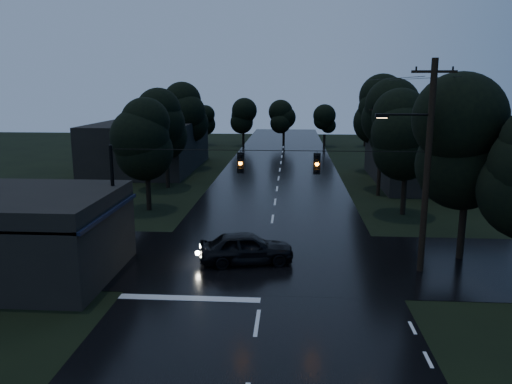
# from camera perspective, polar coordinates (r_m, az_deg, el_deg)

# --- Properties ---
(main_road) EXTENTS (12.00, 120.00, 0.02)m
(main_road) POSITION_cam_1_polar(r_m,az_deg,el_deg) (43.25, 2.41, 0.34)
(main_road) COLOR black
(main_road) RESTS_ON ground
(cross_street) EXTENTS (60.00, 9.00, 0.02)m
(cross_street) POSITION_cam_1_polar(r_m,az_deg,el_deg) (25.90, 1.21, -7.77)
(cross_street) COLOR black
(cross_street) RESTS_ON ground
(building_far_right) EXTENTS (10.00, 14.00, 4.40)m
(building_far_right) POSITION_cam_1_polar(r_m,az_deg,el_deg) (48.52, 19.38, 3.59)
(building_far_right) COLOR black
(building_far_right) RESTS_ON ground
(building_far_left) EXTENTS (10.00, 16.00, 5.00)m
(building_far_left) POSITION_cam_1_polar(r_m,az_deg,el_deg) (54.85, -12.08, 5.23)
(building_far_left) COLOR black
(building_far_left) RESTS_ON ground
(utility_pole_main) EXTENTS (3.50, 0.30, 10.00)m
(utility_pole_main) POSITION_cam_1_polar(r_m,az_deg,el_deg) (24.40, 18.82, 3.10)
(utility_pole_main) COLOR black
(utility_pole_main) RESTS_ON ground
(utility_pole_far) EXTENTS (2.00, 0.30, 7.50)m
(utility_pole_far) POSITION_cam_1_polar(r_m,az_deg,el_deg) (41.24, 14.02, 4.88)
(utility_pole_far) COLOR black
(utility_pole_far) RESTS_ON ground
(anchor_pole_left) EXTENTS (0.18, 0.18, 6.00)m
(anchor_pole_left) POSITION_cam_1_polar(r_m,az_deg,el_deg) (25.56, -15.93, -1.50)
(anchor_pole_left) COLOR black
(anchor_pole_left) RESTS_ON ground
(span_signals) EXTENTS (15.00, 0.37, 1.12)m
(span_signals) POSITION_cam_1_polar(r_m,az_deg,el_deg) (23.60, 2.49, 3.41)
(span_signals) COLOR black
(span_signals) RESTS_ON ground
(tree_corner_near) EXTENTS (4.48, 4.48, 9.44)m
(tree_corner_near) POSITION_cam_1_polar(r_m,az_deg,el_deg) (26.96, 23.22, 5.14)
(tree_corner_near) COLOR black
(tree_corner_near) RESTS_ON ground
(tree_left_a) EXTENTS (3.92, 3.92, 8.26)m
(tree_left_a) POSITION_cam_1_polar(r_m,az_deg,el_deg) (35.99, -12.47, 6.14)
(tree_left_a) COLOR black
(tree_left_a) RESTS_ON ground
(tree_left_b) EXTENTS (4.20, 4.20, 8.85)m
(tree_left_b) POSITION_cam_1_polar(r_m,az_deg,el_deg) (43.80, -10.29, 7.73)
(tree_left_b) COLOR black
(tree_left_b) RESTS_ON ground
(tree_left_c) EXTENTS (4.48, 4.48, 9.44)m
(tree_left_c) POSITION_cam_1_polar(r_m,az_deg,el_deg) (53.63, -8.29, 8.97)
(tree_left_c) COLOR black
(tree_left_c) RESTS_ON ground
(tree_right_a) EXTENTS (4.20, 4.20, 8.85)m
(tree_right_a) POSITION_cam_1_polar(r_m,az_deg,el_deg) (35.35, 16.93, 6.41)
(tree_right_a) COLOR black
(tree_right_a) RESTS_ON ground
(tree_right_b) EXTENTS (4.48, 4.48, 9.44)m
(tree_right_b) POSITION_cam_1_polar(r_m,az_deg,el_deg) (43.25, 15.43, 7.94)
(tree_right_b) COLOR black
(tree_right_b) RESTS_ON ground
(tree_right_c) EXTENTS (4.76, 4.76, 10.03)m
(tree_right_c) POSITION_cam_1_polar(r_m,az_deg,el_deg) (53.15, 14.01, 9.12)
(tree_right_c) COLOR black
(tree_right_c) RESTS_ON ground
(car) EXTENTS (5.01, 2.80, 1.61)m
(car) POSITION_cam_1_polar(r_m,az_deg,el_deg) (25.24, -1.10, -6.38)
(car) COLOR black
(car) RESTS_ON ground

